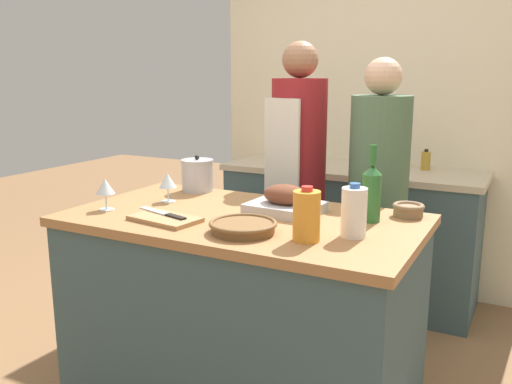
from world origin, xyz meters
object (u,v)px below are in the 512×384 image
condiment_bottle_short (393,157)px  knife_chef (164,213)px  person_cook_guest (377,197)px  wine_glass_right (105,187)px  mixing_bowl (408,210)px  milk_jug (354,212)px  juice_jug (307,216)px  roasting_pan (285,202)px  wicker_basket (243,226)px  cutting_board (165,219)px  stock_pot (197,175)px  condiment_bottle_tall (426,161)px  wine_glass_left (168,181)px  wine_bottle_green (371,192)px  person_cook_aproned (298,177)px

condiment_bottle_short → knife_chef: bearing=-105.9°
condiment_bottle_short → person_cook_guest: person_cook_guest is taller
wine_glass_right → knife_chef: size_ratio=0.50×
mixing_bowl → milk_jug: (-0.12, -0.39, 0.06)m
juice_jug → person_cook_guest: person_cook_guest is taller
roasting_pan → wicker_basket: 0.35m
wicker_basket → cutting_board: bearing=-179.4°
roasting_pan → stock_pot: (-0.59, 0.20, 0.03)m
milk_jug → mixing_bowl: bearing=73.2°
knife_chef → condiment_bottle_short: condiment_bottle_short is taller
wicker_basket → condiment_bottle_tall: size_ratio=1.92×
mixing_bowl → wine_glass_left: 1.10m
roasting_pan → cutting_board: (-0.38, -0.35, -0.04)m
roasting_pan → wine_glass_right: wine_glass_right is taller
cutting_board → wine_bottle_green: size_ratio=0.98×
juice_jug → person_cook_aproned: (-0.47, 1.02, -0.07)m
condiment_bottle_tall → wine_glass_left: bearing=-119.4°
cutting_board → person_cook_aproned: 1.05m
stock_pot → wine_glass_right: stock_pot is taller
wicker_basket → condiment_bottle_tall: 1.89m
wine_glass_left → condiment_bottle_tall: bearing=60.6°
condiment_bottle_tall → person_cook_aproned: size_ratio=0.08×
wine_bottle_green → person_cook_aproned: bearing=132.9°
condiment_bottle_tall → person_cook_aproned: 0.99m
stock_pot → person_cook_aproned: 0.60m
juice_jug → wine_bottle_green: size_ratio=0.64×
cutting_board → mixing_bowl: bearing=31.5°
wine_bottle_green → wine_glass_right: bearing=-161.8°
mixing_bowl → person_cook_aproned: size_ratio=0.08×
juice_jug → wine_glass_left: size_ratio=1.48×
stock_pot → juice_jug: (0.83, -0.53, 0.01)m
knife_chef → condiment_bottle_tall: condiment_bottle_tall is taller
roasting_pan → wine_bottle_green: (0.37, 0.04, 0.08)m
person_cook_aproned → roasting_pan: bearing=-55.0°
milk_jug → wine_glass_right: 1.11m
cutting_board → mixing_bowl: 1.02m
wicker_basket → milk_jug: bearing=20.1°
wine_glass_right → person_cook_aproned: size_ratio=0.08×
person_cook_aproned → person_cook_guest: (0.47, -0.04, -0.06)m
milk_jug → condiment_bottle_short: bearing=99.0°
wicker_basket → juice_jug: 0.26m
cutting_board → knife_chef: 0.04m
wicker_basket → wine_bottle_green: 0.55m
wicker_basket → wine_glass_right: bearing=178.0°
wine_bottle_green → condiment_bottle_tall: 1.48m
cutting_board → milk_jug: 0.77m
wine_glass_left → condiment_bottle_tall: (0.89, 1.58, -0.06)m
juice_jug → condiment_bottle_short: juice_jug is taller
stock_pot → person_cook_aproned: (0.35, 0.49, -0.06)m
wicker_basket → person_cook_guest: 1.03m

